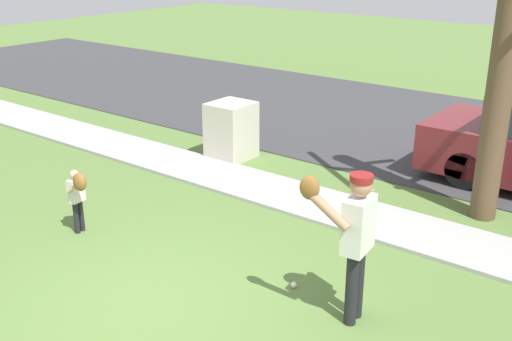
{
  "coord_description": "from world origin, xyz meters",
  "views": [
    {
      "loc": [
        4.73,
        -4.08,
        3.96
      ],
      "look_at": [
        -0.1,
        2.15,
        1.0
      ],
      "focal_mm": 43.24,
      "sensor_mm": 36.0,
      "label": 1
    }
  ],
  "objects_px": {
    "baseball": "(294,285)",
    "street_tree_near": "(507,38)",
    "person_adult": "(354,232)",
    "utility_cabinet": "(231,130)",
    "person_child": "(78,192)"
  },
  "relations": [
    {
      "from": "person_adult",
      "to": "street_tree_near",
      "type": "xyz_separation_m",
      "value": [
        0.25,
        3.61,
        1.61
      ]
    },
    {
      "from": "utility_cabinet",
      "to": "street_tree_near",
      "type": "relative_size",
      "value": 0.21
    },
    {
      "from": "person_adult",
      "to": "baseball",
      "type": "relative_size",
      "value": 23.29
    },
    {
      "from": "person_child",
      "to": "baseball",
      "type": "height_order",
      "value": "person_child"
    },
    {
      "from": "utility_cabinet",
      "to": "person_child",
      "type": "bearing_deg",
      "value": -83.56
    },
    {
      "from": "person_child",
      "to": "baseball",
      "type": "distance_m",
      "value": 3.35
    },
    {
      "from": "utility_cabinet",
      "to": "street_tree_near",
      "type": "distance_m",
      "value": 5.24
    },
    {
      "from": "baseball",
      "to": "street_tree_near",
      "type": "distance_m",
      "value": 4.49
    },
    {
      "from": "person_child",
      "to": "utility_cabinet",
      "type": "relative_size",
      "value": 0.92
    },
    {
      "from": "baseball",
      "to": "street_tree_near",
      "type": "relative_size",
      "value": 0.01
    },
    {
      "from": "baseball",
      "to": "street_tree_near",
      "type": "bearing_deg",
      "value": 72.15
    },
    {
      "from": "person_adult",
      "to": "baseball",
      "type": "distance_m",
      "value": 1.36
    },
    {
      "from": "person_child",
      "to": "baseball",
      "type": "relative_size",
      "value": 13.51
    },
    {
      "from": "street_tree_near",
      "to": "person_adult",
      "type": "bearing_deg",
      "value": -94.02
    },
    {
      "from": "baseball",
      "to": "street_tree_near",
      "type": "xyz_separation_m",
      "value": [
        1.11,
        3.45,
        2.65
      ]
    }
  ]
}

